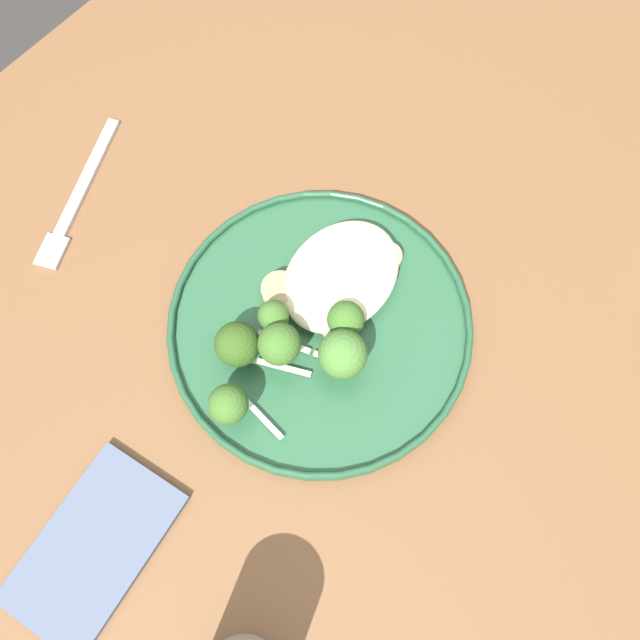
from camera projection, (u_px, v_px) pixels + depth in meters
name	position (u px, v px, depth m)	size (l,w,h in m)	color
ground	(320.00, 457.00, 1.26)	(6.00, 6.00, 0.00)	#2D2B28
wooden_dining_table	(320.00, 375.00, 0.64)	(1.40, 1.00, 0.74)	brown
dinner_plate	(320.00, 324.00, 0.56)	(0.29, 0.29, 0.02)	#235133
noodle_bed	(341.00, 275.00, 0.56)	(0.13, 0.10, 0.03)	beige
seared_scallop_on_noodles	(355.00, 273.00, 0.57)	(0.02, 0.02, 0.01)	#DBB77A
seared_scallop_rear_pale	(361.00, 251.00, 0.58)	(0.03, 0.03, 0.01)	beige
seared_scallop_tilted_round	(386.00, 257.00, 0.57)	(0.03, 0.03, 0.01)	beige
seared_scallop_front_small	(333.00, 325.00, 0.55)	(0.03, 0.03, 0.01)	#E5C689
seared_scallop_left_edge	(280.00, 291.00, 0.56)	(0.04, 0.04, 0.02)	#E5C689
broccoli_floret_rear_charred	(346.00, 320.00, 0.53)	(0.03, 0.03, 0.05)	#89A356
broccoli_floret_split_head	(279.00, 345.00, 0.51)	(0.04, 0.04, 0.06)	#7A994C
broccoli_floret_tall_stalk	(229.00, 404.00, 0.50)	(0.03, 0.03, 0.05)	#7A994C
broccoli_floret_right_tilted	(238.00, 344.00, 0.52)	(0.04, 0.04, 0.05)	#89A356
broccoli_floret_beside_noodles	(345.00, 351.00, 0.51)	(0.04, 0.04, 0.06)	#89A356
broccoli_floret_near_rim	(274.00, 317.00, 0.53)	(0.03, 0.03, 0.05)	#7A994C
onion_sliver_curled_piece	(284.00, 368.00, 0.54)	(0.05, 0.01, 0.00)	silver
onion_sliver_pale_crescent	(266.00, 421.00, 0.53)	(0.05, 0.01, 0.00)	silver
onion_sliver_long_sliver	(284.00, 342.00, 0.55)	(0.05, 0.01, 0.00)	silver
onion_sliver_short_strip	(336.00, 361.00, 0.54)	(0.04, 0.01, 0.00)	silver
dinner_fork	(79.00, 196.00, 0.62)	(0.18, 0.09, 0.00)	silver
folded_napkin	(94.00, 547.00, 0.50)	(0.15, 0.09, 0.01)	#4C566B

